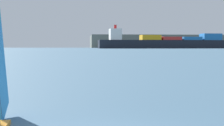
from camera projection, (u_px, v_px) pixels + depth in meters
name	position (u px, v px, depth m)	size (l,w,h in m)	color
cargo_ship	(166.00, 42.00, 539.70)	(213.69, 40.61, 35.89)	black
distant_headland	(196.00, 42.00, 1012.29)	(621.08, 362.83, 31.51)	#60665B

